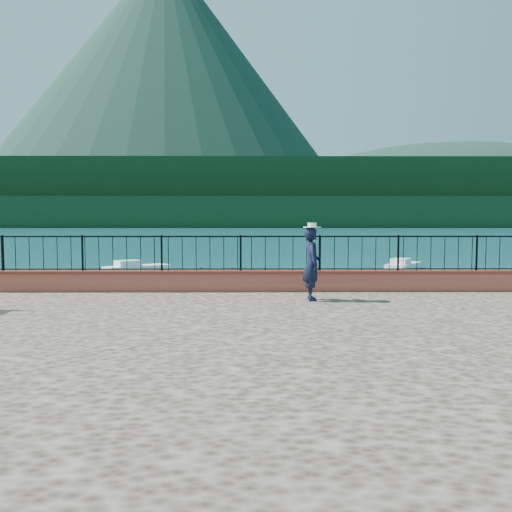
{
  "coord_description": "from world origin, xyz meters",
  "views": [
    {
      "loc": [
        0.02,
        -10.15,
        3.12
      ],
      "look_at": [
        0.11,
        2.0,
        2.3
      ],
      "focal_mm": 35.0,
      "sensor_mm": 36.0,
      "label": 1
    }
  ],
  "objects_px": {
    "boat_5": "(403,264)",
    "boat_3": "(137,266)",
    "person": "(312,264)",
    "boat_0": "(155,301)",
    "boat_2": "(413,279)"
  },
  "relations": [
    {
      "from": "person",
      "to": "boat_5",
      "type": "bearing_deg",
      "value": -24.22
    },
    {
      "from": "boat_0",
      "to": "boat_3",
      "type": "xyz_separation_m",
      "value": [
        -3.86,
        13.93,
        0.0
      ]
    },
    {
      "from": "boat_2",
      "to": "boat_5",
      "type": "xyz_separation_m",
      "value": [
        2.27,
        8.97,
        0.0
      ]
    },
    {
      "from": "person",
      "to": "boat_0",
      "type": "height_order",
      "value": "person"
    },
    {
      "from": "boat_2",
      "to": "boat_5",
      "type": "bearing_deg",
      "value": 37.99
    },
    {
      "from": "person",
      "to": "boat_5",
      "type": "height_order",
      "value": "person"
    },
    {
      "from": "boat_2",
      "to": "boat_3",
      "type": "relative_size",
      "value": 0.87
    },
    {
      "from": "boat_0",
      "to": "boat_2",
      "type": "bearing_deg",
      "value": -5.5
    },
    {
      "from": "person",
      "to": "boat_2",
      "type": "distance_m",
      "value": 13.35
    },
    {
      "from": "boat_2",
      "to": "boat_5",
      "type": "height_order",
      "value": "same"
    },
    {
      "from": "boat_2",
      "to": "boat_3",
      "type": "height_order",
      "value": "same"
    },
    {
      "from": "boat_2",
      "to": "boat_3",
      "type": "distance_m",
      "value": 16.68
    },
    {
      "from": "boat_0",
      "to": "boat_2",
      "type": "height_order",
      "value": "same"
    },
    {
      "from": "boat_5",
      "to": "boat_3",
      "type": "bearing_deg",
      "value": 129.08
    },
    {
      "from": "boat_3",
      "to": "boat_5",
      "type": "bearing_deg",
      "value": -33.65
    }
  ]
}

